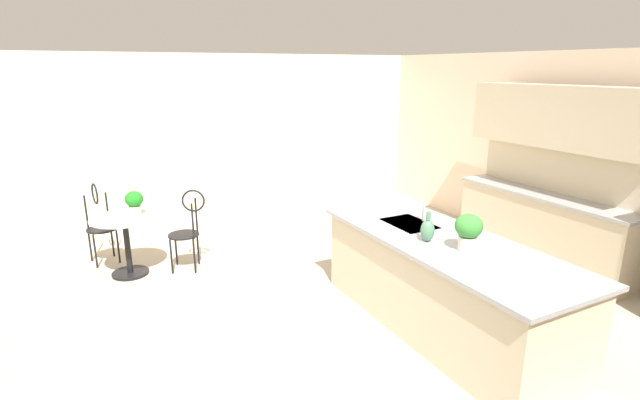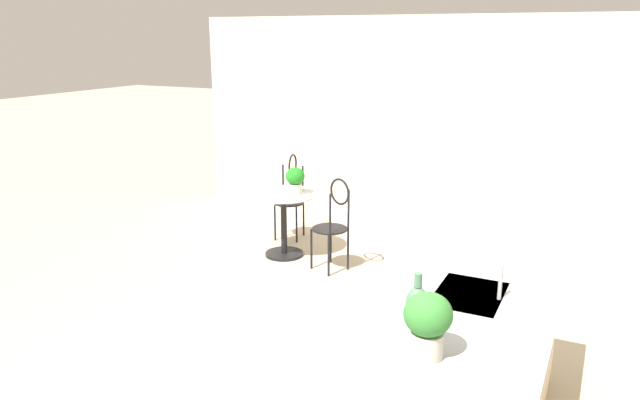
# 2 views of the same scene
# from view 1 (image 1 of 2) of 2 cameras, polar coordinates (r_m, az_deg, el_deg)

# --- Properties ---
(ground_plane) EXTENTS (40.00, 40.00, 0.00)m
(ground_plane) POSITION_cam_1_polar(r_m,az_deg,el_deg) (4.82, 3.62, -15.57)
(ground_plane) COLOR #B2A893
(wall_back) EXTENTS (9.00, 0.12, 2.70)m
(wall_back) POSITION_cam_1_polar(r_m,az_deg,el_deg) (6.90, 30.94, 3.83)
(wall_back) COLOR beige
(wall_back) RESTS_ON ground
(wall_left_window) EXTENTS (0.12, 7.80, 2.70)m
(wall_left_window) POSITION_cam_1_polar(r_m,az_deg,el_deg) (8.15, -11.96, 7.20)
(wall_left_window) COLOR beige
(wall_left_window) RESTS_ON ground
(kitchen_island) EXTENTS (2.80, 1.06, 0.92)m
(kitchen_island) POSITION_cam_1_polar(r_m,az_deg,el_deg) (4.85, 14.34, -9.65)
(kitchen_island) COLOR beige
(kitchen_island) RESTS_ON ground
(back_counter_run) EXTENTS (2.44, 0.64, 1.52)m
(back_counter_run) POSITION_cam_1_polar(r_m,az_deg,el_deg) (6.94, 25.20, -2.69)
(back_counter_run) COLOR beige
(back_counter_run) RESTS_ON ground
(upper_cabinet_run) EXTENTS (2.40, 0.36, 0.76)m
(upper_cabinet_run) POSITION_cam_1_polar(r_m,az_deg,el_deg) (6.65, 26.46, 8.88)
(upper_cabinet_run) COLOR beige
(upper_cabinet_run) RESTS_ON back_counter_run
(bistro_table) EXTENTS (0.80, 0.80, 0.74)m
(bistro_table) POSITION_cam_1_polar(r_m,az_deg,el_deg) (6.32, -22.01, -4.47)
(bistro_table) COLOR black
(bistro_table) RESTS_ON ground
(chair_near_window) EXTENTS (0.50, 0.52, 1.04)m
(chair_near_window) POSITION_cam_1_polar(r_m,az_deg,el_deg) (6.21, -15.49, -3.02)
(chair_near_window) COLOR black
(chair_near_window) RESTS_ON ground
(chair_by_island) EXTENTS (0.51, 0.44, 1.04)m
(chair_by_island) POSITION_cam_1_polar(r_m,az_deg,el_deg) (6.87, -24.76, -2.13)
(chair_by_island) COLOR black
(chair_by_island) RESTS_ON ground
(sink_faucet) EXTENTS (0.02, 0.02, 0.22)m
(sink_faucet) POSITION_cam_1_polar(r_m,az_deg,el_deg) (5.15, 12.23, -1.28)
(sink_faucet) COLOR #B2B5BA
(sink_faucet) RESTS_ON kitchen_island
(potted_plant_on_table) EXTENTS (0.21, 0.21, 0.30)m
(potted_plant_on_table) POSITION_cam_1_polar(r_m,az_deg,el_deg) (6.23, -21.25, -0.17)
(potted_plant_on_table) COLOR beige
(potted_plant_on_table) RESTS_ON bistro_table
(potted_plant_counter_near) EXTENTS (0.24, 0.24, 0.34)m
(potted_plant_counter_near) POSITION_cam_1_polar(r_m,az_deg,el_deg) (4.40, 17.26, -3.41)
(potted_plant_counter_near) COLOR beige
(potted_plant_counter_near) RESTS_ON kitchen_island
(vase_on_counter) EXTENTS (0.13, 0.13, 0.29)m
(vase_on_counter) POSITION_cam_1_polar(r_m,az_deg,el_deg) (4.56, 12.68, -3.51)
(vase_on_counter) COLOR #4C7A5B
(vase_on_counter) RESTS_ON kitchen_island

